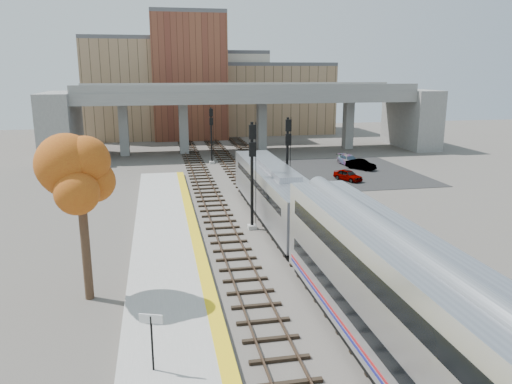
{
  "coord_description": "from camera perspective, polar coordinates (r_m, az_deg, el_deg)",
  "views": [
    {
      "loc": [
        -7.56,
        -24.45,
        11.26
      ],
      "look_at": [
        -0.6,
        10.72,
        2.5
      ],
      "focal_mm": 35.0,
      "sensor_mm": 36.0,
      "label": 1
    }
  ],
  "objects": [
    {
      "name": "tree",
      "position": [
        25.31,
        -19.5,
        1.54
      ],
      "size": [
        3.6,
        3.6,
        8.44
      ],
      "color": "#382619",
      "rests_on": "ground"
    },
    {
      "name": "parking_lot",
      "position": [
        57.81,
        10.94,
        2.27
      ],
      "size": [
        14.0,
        18.0,
        0.04
      ],
      "primitive_type": "cube",
      "color": "black",
      "rests_on": "ground"
    },
    {
      "name": "platform",
      "position": [
        26.85,
        -9.7,
        -10.87
      ],
      "size": [
        4.5,
        60.0,
        0.35
      ],
      "primitive_type": "cube",
      "color": "#9E9E99",
      "rests_on": "ground"
    },
    {
      "name": "station_sign",
      "position": [
        19.37,
        -11.86,
        -15.22
      ],
      "size": [
        0.87,
        0.34,
        2.27
      ],
      "rotation": [
        0.0,
        0.0,
        -0.34
      ],
      "color": "black",
      "rests_on": "platform"
    },
    {
      "name": "signal_mast_far",
      "position": [
        61.61,
        -5.12,
        6.35
      ],
      "size": [
        0.6,
        0.64,
        6.9
      ],
      "color": "#9E9E99",
      "rests_on": "ground"
    },
    {
      "name": "yellow_strip",
      "position": [
        26.86,
        -5.6,
        -10.29
      ],
      "size": [
        0.7,
        60.0,
        0.01
      ],
      "primitive_type": "cube",
      "color": "yellow",
      "rests_on": "platform"
    },
    {
      "name": "car_c",
      "position": [
        61.79,
        10.58,
        3.59
      ],
      "size": [
        2.13,
        4.25,
        1.18
      ],
      "primitive_type": "imported",
      "rotation": [
        0.0,
        0.0,
        0.12
      ],
      "color": "#99999E",
      "rests_on": "parking_lot"
    },
    {
      "name": "car_b",
      "position": [
        59.28,
        11.9,
        3.1
      ],
      "size": [
        2.99,
        3.66,
        1.17
      ],
      "primitive_type": "imported",
      "rotation": [
        0.0,
        0.0,
        0.58
      ],
      "color": "#99999E",
      "rests_on": "parking_lot"
    },
    {
      "name": "tracks",
      "position": [
        39.53,
        1.68,
        -2.71
      ],
      "size": [
        10.7,
        95.0,
        0.25
      ],
      "color": "black",
      "rests_on": "ground"
    },
    {
      "name": "buildings_far",
      "position": [
        91.51,
        -5.77,
        11.55
      ],
      "size": [
        43.0,
        21.0,
        20.6
      ],
      "color": "#937555",
      "rests_on": "ground"
    },
    {
      "name": "overpass",
      "position": [
        70.77,
        -1.02,
        9.31
      ],
      "size": [
        54.0,
        12.0,
        9.5
      ],
      "color": "slate",
      "rests_on": "ground"
    },
    {
      "name": "coach",
      "position": [
        18.01,
        19.49,
        -15.17
      ],
      "size": [
        3.03,
        25.0,
        5.0
      ],
      "color": "#A8AAB2",
      "rests_on": "ground"
    },
    {
      "name": "ground",
      "position": [
        27.96,
        5.56,
        -10.09
      ],
      "size": [
        160.0,
        160.0,
        0.0
      ],
      "primitive_type": "plane",
      "color": "#47423D",
      "rests_on": "ground"
    },
    {
      "name": "car_a",
      "position": [
        52.98,
        10.46,
        1.91
      ],
      "size": [
        2.58,
        3.61,
        1.14
      ],
      "primitive_type": "imported",
      "rotation": [
        0.0,
        0.0,
        0.42
      ],
      "color": "#99999E",
      "rests_on": "parking_lot"
    },
    {
      "name": "signal_mast_near",
      "position": [
        35.41,
        -0.45,
        1.88
      ],
      "size": [
        0.6,
        0.64,
        7.78
      ],
      "color": "#9E9E99",
      "rests_on": "ground"
    },
    {
      "name": "locomotive",
      "position": [
        38.07,
        2.12,
        0.07
      ],
      "size": [
        3.02,
        19.05,
        4.1
      ],
      "color": "#A8AAB2",
      "rests_on": "ground"
    },
    {
      "name": "signal_mast_mid",
      "position": [
        41.86,
        3.6,
        3.46
      ],
      "size": [
        0.6,
        0.64,
        7.52
      ],
      "color": "#9E9E99",
      "rests_on": "ground"
    }
  ]
}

